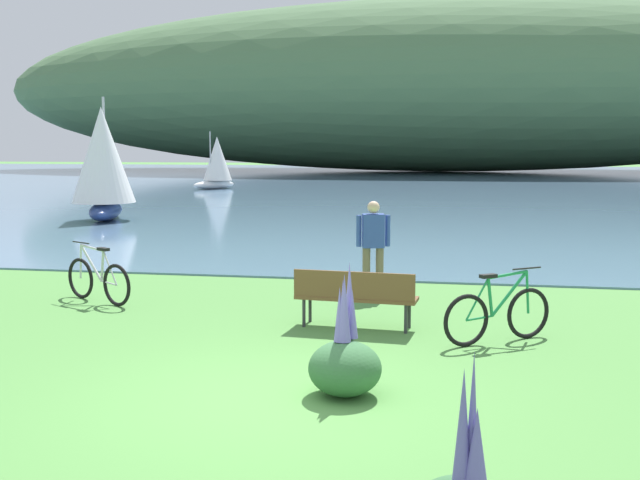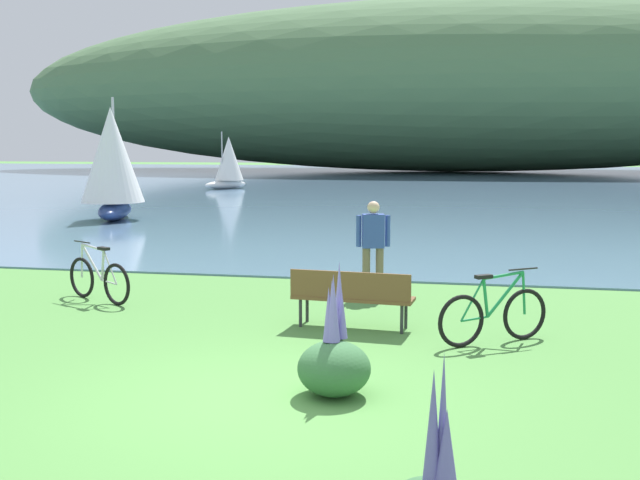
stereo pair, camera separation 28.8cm
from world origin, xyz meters
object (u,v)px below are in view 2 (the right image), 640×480
(bicycle_beside_path, at_px, (99,279))
(person_at_shoreline, at_px, (373,242))
(bicycle_leaning_near_bench, at_px, (494,315))
(sailboat_toward_hillside, at_px, (112,162))
(sailboat_nearest_to_shore, at_px, (228,162))
(park_bench_near_camera, at_px, (352,294))

(bicycle_beside_path, bearing_deg, person_at_shoreline, 16.78)
(bicycle_leaning_near_bench, bearing_deg, person_at_shoreline, 125.29)
(sailboat_toward_hillside, bearing_deg, sailboat_nearest_to_shore, 96.29)
(bicycle_beside_path, height_order, sailboat_nearest_to_shore, sailboat_nearest_to_shore)
(park_bench_near_camera, xyz_separation_m, sailboat_nearest_to_shore, (-12.89, 33.10, 1.12))
(bicycle_leaning_near_bench, xyz_separation_m, sailboat_toward_hillside, (-12.81, 14.36, 1.68))
(park_bench_near_camera, xyz_separation_m, bicycle_leaning_near_bench, (2.04, -0.43, -0.12))
(park_bench_near_camera, height_order, bicycle_beside_path, bicycle_beside_path)
(person_at_shoreline, distance_m, sailboat_toward_hillside, 15.76)
(bicycle_leaning_near_bench, xyz_separation_m, bicycle_beside_path, (-6.66, 1.52, 0.00))
(sailboat_nearest_to_shore, relative_size, sailboat_toward_hillside, 0.79)
(bicycle_beside_path, xyz_separation_m, person_at_shoreline, (4.60, 1.39, 0.58))
(park_bench_near_camera, xyz_separation_m, bicycle_beside_path, (-4.62, 1.09, -0.12))
(bicycle_leaning_near_bench, xyz_separation_m, person_at_shoreline, (-2.06, 2.90, 0.58))
(person_at_shoreline, bearing_deg, sailboat_toward_hillside, 133.18)
(person_at_shoreline, bearing_deg, park_bench_near_camera, -89.55)
(sailboat_nearest_to_shore, bearing_deg, park_bench_near_camera, -68.72)
(sailboat_nearest_to_shore, bearing_deg, person_at_shoreline, -67.21)
(bicycle_beside_path, height_order, person_at_shoreline, person_at_shoreline)
(sailboat_toward_hillside, bearing_deg, park_bench_near_camera, -52.29)
(bicycle_beside_path, bearing_deg, park_bench_near_camera, -13.26)
(person_at_shoreline, xyz_separation_m, sailboat_nearest_to_shore, (-12.87, 30.62, 0.67))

